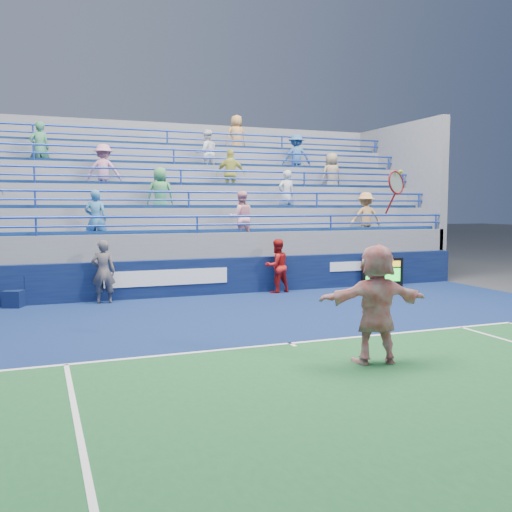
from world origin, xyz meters
name	(u,v)px	position (x,y,z in m)	size (l,w,h in m)	color
ground	(290,344)	(0.00, 0.00, 0.00)	(120.00, 120.00, 0.00)	#333538
sponsor_wall	(200,277)	(0.00, 6.50, 0.55)	(18.00, 0.32, 1.10)	#0A103B
bleacher_stand	(171,237)	(0.00, 10.27, 1.55)	(18.00, 5.60, 6.13)	slate
serve_speed_board	(382,272)	(6.12, 6.10, 0.48)	(1.38, 0.44, 0.96)	black
judge_chair	(14,298)	(-5.10, 6.27, 0.26)	(0.59, 0.61, 0.81)	#0D183E
tennis_player	(376,304)	(0.80, -1.71, 1.02)	(1.97, 0.95, 3.26)	white
line_judge	(103,272)	(-2.83, 6.06, 0.87)	(0.64, 0.42, 1.75)	#151E3B
ball_girl	(277,266)	(2.35, 6.14, 0.83)	(0.80, 0.63, 1.65)	#B41614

